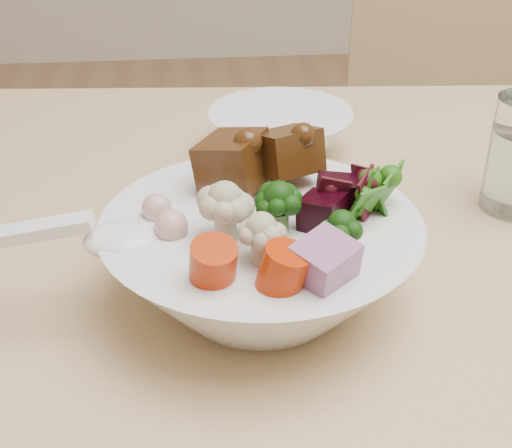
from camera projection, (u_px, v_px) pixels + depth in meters
name	position (u px, v px, depth m)	size (l,w,h in m)	color
chair_far	(450.00, 189.00, 1.30)	(0.46, 0.46, 0.85)	tan
food_bowl	(263.00, 253.00, 0.55)	(0.24, 0.24, 0.13)	white
soup_spoon	(95.00, 238.00, 0.51)	(0.16, 0.05, 0.03)	white
side_bowl	(280.00, 134.00, 0.79)	(0.16, 0.16, 0.05)	white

